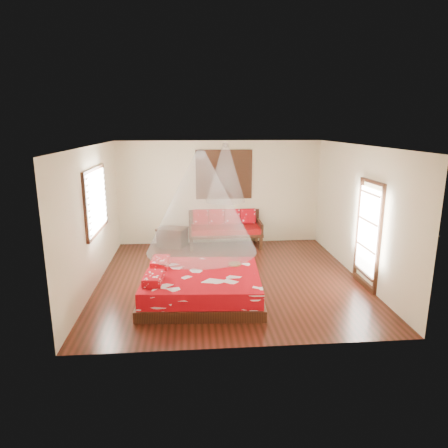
% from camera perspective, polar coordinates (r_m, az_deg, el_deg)
% --- Properties ---
extents(room, '(5.54, 5.54, 2.84)m').
position_cam_1_polar(room, '(8.23, 0.78, 1.35)').
color(room, black).
rests_on(room, ground).
extents(bed, '(2.35, 2.16, 0.65)m').
position_cam_1_polar(bed, '(7.61, -3.28, -8.82)').
color(bed, black).
rests_on(bed, floor).
extents(daybed, '(1.94, 0.86, 0.98)m').
position_cam_1_polar(daybed, '(10.75, 0.13, -0.43)').
color(daybed, black).
rests_on(daybed, floor).
extents(storage_chest, '(0.90, 0.78, 0.52)m').
position_cam_1_polar(storage_chest, '(10.86, -7.38, -1.84)').
color(storage_chest, black).
rests_on(storage_chest, floor).
extents(shutter_panel, '(1.52, 0.06, 1.32)m').
position_cam_1_polar(shutter_panel, '(10.82, -0.01, 7.08)').
color(shutter_panel, black).
rests_on(shutter_panel, wall_back).
extents(window_left, '(0.10, 1.74, 1.34)m').
position_cam_1_polar(window_left, '(8.54, -17.77, 3.21)').
color(window_left, black).
rests_on(window_left, wall_left).
extents(glazed_door, '(0.08, 1.02, 2.16)m').
position_cam_1_polar(glazed_door, '(8.45, 19.86, -1.47)').
color(glazed_door, black).
rests_on(glazed_door, floor).
extents(wine_tray, '(0.25, 0.25, 0.21)m').
position_cam_1_polar(wine_tray, '(7.94, 1.55, -5.48)').
color(wine_tray, brown).
rests_on(wine_tray, bed).
extents(mosquito_net_main, '(2.02, 2.02, 1.80)m').
position_cam_1_polar(mosquito_net_main, '(7.15, -3.28, 3.08)').
color(mosquito_net_main, silver).
rests_on(mosquito_net_main, ceiling).
extents(mosquito_net_daybed, '(1.03, 1.03, 1.50)m').
position_cam_1_polar(mosquito_net_daybed, '(10.35, 0.21, 7.32)').
color(mosquito_net_daybed, silver).
rests_on(mosquito_net_daybed, ceiling).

